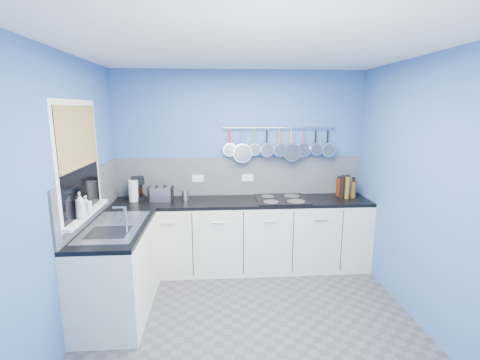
{
  "coord_description": "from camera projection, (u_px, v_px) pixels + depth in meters",
  "views": [
    {
      "loc": [
        -0.3,
        -2.96,
        2.02
      ],
      "look_at": [
        -0.05,
        0.75,
        1.25
      ],
      "focal_mm": 25.88,
      "sensor_mm": 36.0,
      "label": 1
    }
  ],
  "objects": [
    {
      "name": "pan_2",
      "position": [
        254.0,
        142.0,
        4.42
      ],
      "size": [
        0.16,
        0.09,
        0.35
      ],
      "primitive_type": null,
      "color": "silver",
      "rests_on": "pot_rail"
    },
    {
      "name": "wall_front",
      "position": [
        284.0,
        279.0,
        1.59
      ],
      "size": [
        3.2,
        0.02,
        2.5
      ],
      "primitive_type": "cube",
      "color": "#3D64A8",
      "rests_on": "ground"
    },
    {
      "name": "wall_left",
      "position": [
        65.0,
        200.0,
        2.96
      ],
      "size": [
        0.02,
        3.0,
        2.5
      ],
      "primitive_type": "cube",
      "color": "#3D64A8",
      "rests_on": "ground"
    },
    {
      "name": "condiment_2",
      "position": [
        339.0,
        187.0,
        4.51
      ],
      "size": [
        0.07,
        0.07,
        0.24
      ],
      "primitive_type": "cylinder",
      "color": "#4C190C",
      "rests_on": "worktop_back"
    },
    {
      "name": "condiment_0",
      "position": [
        353.0,
        187.0,
        4.5
      ],
      "size": [
        0.06,
        0.06,
        0.23
      ],
      "primitive_type": "cylinder",
      "color": "olive",
      "rests_on": "worktop_back"
    },
    {
      "name": "cabinet_run_back",
      "position": [
        241.0,
        236.0,
        4.41
      ],
      "size": [
        3.2,
        0.6,
        0.86
      ],
      "primitive_type": "cube",
      "color": "silver",
      "rests_on": "ground"
    },
    {
      "name": "socket_left",
      "position": [
        198.0,
        178.0,
        4.5
      ],
      "size": [
        0.15,
        0.01,
        0.09
      ],
      "primitive_type": "cube",
      "color": "white",
      "rests_on": "backsplash_back"
    },
    {
      "name": "pan_0",
      "position": [
        230.0,
        142.0,
        4.4
      ],
      "size": [
        0.17,
        0.06,
        0.36
      ],
      "primitive_type": null,
      "color": "silver",
      "rests_on": "pot_rail"
    },
    {
      "name": "toaster",
      "position": [
        161.0,
        194.0,
        4.26
      ],
      "size": [
        0.29,
        0.19,
        0.18
      ],
      "primitive_type": "cube",
      "rotation": [
        0.0,
        0.0,
        -0.12
      ],
      "color": "silver",
      "rests_on": "worktop_back"
    },
    {
      "name": "soap_bottle_a",
      "position": [
        80.0,
        205.0,
        3.09
      ],
      "size": [
        0.11,
        0.11,
        0.24
      ],
      "primitive_type": "imported",
      "rotation": [
        0.0,
        0.0,
        0.26
      ],
      "color": "white",
      "rests_on": "window_sill"
    },
    {
      "name": "pan_5",
      "position": [
        291.0,
        144.0,
        4.46
      ],
      "size": [
        0.23,
        0.11,
        0.42
      ],
      "primitive_type": null,
      "color": "silver",
      "rests_on": "pot_rail"
    },
    {
      "name": "window_sill",
      "position": [
        87.0,
        214.0,
        3.3
      ],
      "size": [
        0.1,
        0.98,
        0.03
      ],
      "primitive_type": "cube",
      "color": "white",
      "rests_on": "wall_left"
    },
    {
      "name": "cabinet_run_left",
      "position": [
        118.0,
        271.0,
        3.44
      ],
      "size": [
        0.6,
        1.2,
        0.86
      ],
      "primitive_type": "cube",
      "color": "silver",
      "rests_on": "ground"
    },
    {
      "name": "window_frame",
      "position": [
        79.0,
        160.0,
        3.2
      ],
      "size": [
        0.01,
        1.0,
        1.1
      ],
      "primitive_type": "cube",
      "color": "white",
      "rests_on": "wall_left"
    },
    {
      "name": "pot_rail",
      "position": [
        279.0,
        128.0,
        4.41
      ],
      "size": [
        1.45,
        0.02,
        0.02
      ],
      "primitive_type": "cylinder",
      "rotation": [
        0.0,
        1.57,
        0.0
      ],
      "color": "silver",
      "rests_on": "wall_back"
    },
    {
      "name": "pan_6",
      "position": [
        303.0,
        142.0,
        4.46
      ],
      "size": [
        0.19,
        0.06,
        0.38
      ],
      "primitive_type": null,
      "color": "silver",
      "rests_on": "pot_rail"
    },
    {
      "name": "pan_8",
      "position": [
        327.0,
        142.0,
        4.48
      ],
      "size": [
        0.18,
        0.1,
        0.37
      ],
      "primitive_type": null,
      "color": "silver",
      "rests_on": "pot_rail"
    },
    {
      "name": "window_glass",
      "position": [
        80.0,
        160.0,
        3.2
      ],
      "size": [
        0.01,
        0.9,
        1.0
      ],
      "primitive_type": "cube",
      "color": "black",
      "rests_on": "wall_left"
    },
    {
      "name": "pan_4",
      "position": [
        279.0,
        142.0,
        4.44
      ],
      "size": [
        0.17,
        0.12,
        0.36
      ],
      "primitive_type": null,
      "color": "silver",
      "rests_on": "pot_rail"
    },
    {
      "name": "sink_unit",
      "position": [
        115.0,
        226.0,
        3.35
      ],
      "size": [
        0.5,
        0.95,
        0.01
      ],
      "primitive_type": "cube",
      "color": "silver",
      "rests_on": "worktop_left"
    },
    {
      "name": "condiment_1",
      "position": [
        347.0,
        187.0,
        4.48
      ],
      "size": [
        0.07,
        0.07,
        0.25
      ],
      "primitive_type": "cylinder",
      "color": "black",
      "rests_on": "worktop_back"
    },
    {
      "name": "condiment_3",
      "position": [
        353.0,
        190.0,
        4.41
      ],
      "size": [
        0.07,
        0.07,
        0.21
      ],
      "primitive_type": "cylinder",
      "color": "brown",
      "rests_on": "worktop_back"
    },
    {
      "name": "coffee_maker",
      "position": [
        138.0,
        189.0,
        4.3
      ],
      "size": [
        0.2,
        0.21,
        0.28
      ],
      "primitive_type": null,
      "rotation": [
        0.0,
        0.0,
        0.27
      ],
      "color": "black",
      "rests_on": "worktop_back"
    },
    {
      "name": "pan_7",
      "position": [
        315.0,
        141.0,
        4.47
      ],
      "size": [
        0.16,
        0.11,
        0.35
      ],
      "primitive_type": null,
      "color": "silver",
      "rests_on": "pot_rail"
    },
    {
      "name": "backsplash_left",
      "position": [
        93.0,
        194.0,
        3.57
      ],
      "size": [
        0.02,
        1.8,
        0.5
      ],
      "primitive_type": "cube",
      "color": "slate",
      "rests_on": "wall_left"
    },
    {
      "name": "wall_right",
      "position": [
        425.0,
        194.0,
        3.18
      ],
      "size": [
        0.02,
        3.0,
        2.5
      ],
      "primitive_type": "cube",
      "color": "#3D64A8",
      "rests_on": "ground"
    },
    {
      "name": "wall_back",
      "position": [
        240.0,
        168.0,
        4.54
      ],
      "size": [
        3.2,
        0.02,
        2.5
      ],
      "primitive_type": "cube",
      "color": "#3D64A8",
      "rests_on": "ground"
    },
    {
      "name": "ceiling",
      "position": [
        252.0,
        47.0,
        2.81
      ],
      "size": [
        3.2,
        3.0,
        0.02
      ],
      "primitive_type": "cube",
      "color": "white",
      "rests_on": "ground"
    },
    {
      "name": "paper_towel",
      "position": [
        133.0,
        191.0,
        4.24
      ],
      "size": [
        0.12,
        0.12,
        0.26
      ],
      "primitive_type": "cylinder",
      "rotation": [
        0.0,
        0.0,
        -0.06
      ],
      "color": "white",
      "rests_on": "worktop_back"
    },
    {
      "name": "condiment_4",
      "position": [
        347.0,
        187.0,
        4.37
      ],
      "size": [
        0.06,
        0.06,
        0.28
      ],
      "primitive_type": "cylinder",
      "color": "brown",
      "rests_on": "worktop_back"
    },
    {
      "name": "soap_bottle_b",
      "position": [
        86.0,
        205.0,
        3.24
      ],
      "size": [
        0.08,
        0.08,
        0.17
      ],
      "primitive_type": "imported",
      "rotation": [
        0.0,
        0.0,
        -0.06
      ],
      "color": "white",
      "rests_on": "window_sill"
    },
    {
      "name": "pan_1",
      "position": [
        242.0,
        145.0,
        4.41
      ],
      "size": [
        0.25,
        0.09,
        0.44
      ],
      "primitive_type": null,
      "color": "silver",
      "rests_on": "pot_rail"
    },
    {
      "name": "worktop_back",
      "position": [
        242.0,
        202.0,
        4.32
      ],
      "size": [
        3.2,
        0.6,
        0.04
      ],
      "primitive_type": "cube",
      "color": "black",
      "rests_on": "cabinet_run_back"
    },
    {
      "name": "mixer_tap",
      "position": [
        126.0,
        219.0,
        3.15
      ],
      "size": [
        0.12,
        0.08,
        0.26
      ],
      "primitive_type": null,
      "color": "silver",
      "rests_on": "worktop_left"
    },
    {
      "name": "canister",
      "position": [
        185.0,
        195.0,
        4.3
      ],
      "size": [
        0.11,
        0.11,
        0.12
      ],
      "primitive_type": "cylinder",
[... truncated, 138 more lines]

